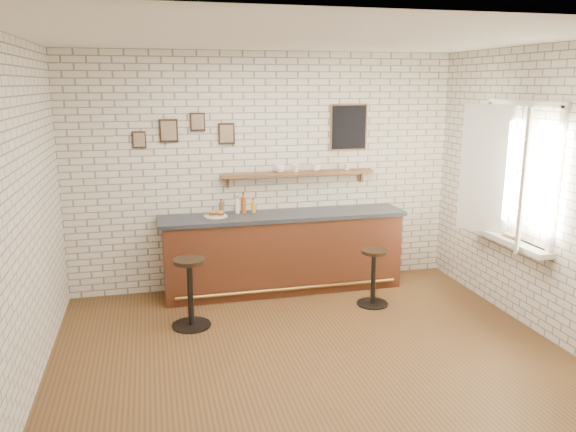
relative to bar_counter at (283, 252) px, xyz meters
name	(u,v)px	position (x,y,z in m)	size (l,w,h in m)	color
ground	(308,349)	(-0.15, -1.70, -0.51)	(5.00, 5.00, 0.00)	brown
bar_counter	(283,252)	(0.00, 0.00, 0.00)	(3.10, 0.65, 1.01)	#512615
sandwich_plate	(216,216)	(-0.84, 0.04, 0.51)	(0.28, 0.28, 0.01)	white
ciabatta_sandwich	(216,213)	(-0.84, 0.04, 0.55)	(0.20, 0.14, 0.06)	tan
potato_chips	(214,216)	(-0.87, 0.03, 0.52)	(0.24, 0.17, 0.00)	#EEBE54
bitters_bottle_brown	(221,208)	(-0.76, 0.16, 0.58)	(0.06, 0.06, 0.19)	brown
bitters_bottle_white	(237,206)	(-0.56, 0.16, 0.59)	(0.06, 0.06, 0.22)	white
bitters_bottle_amber	(243,205)	(-0.48, 0.16, 0.61)	(0.06, 0.06, 0.26)	#A3461A
condiment_bottle_yellow	(253,207)	(-0.35, 0.16, 0.58)	(0.06, 0.06, 0.18)	gold
bar_stool_left	(190,291)	(-1.25, -0.86, -0.09)	(0.43, 0.43, 0.77)	black
bar_stool_right	(373,276)	(0.93, -0.76, -0.14)	(0.40, 0.40, 0.68)	black
wall_shelf	(298,174)	(0.25, 0.20, 0.97)	(2.00, 0.18, 0.18)	brown
shelf_cup_a	(280,169)	(0.00, 0.20, 1.05)	(0.13, 0.13, 0.11)	white
shelf_cup_b	(295,168)	(0.21, 0.20, 1.04)	(0.11, 0.11, 0.10)	white
shelf_cup_c	(316,168)	(0.49, 0.20, 1.04)	(0.12, 0.12, 0.09)	white
shelf_cup_d	(347,167)	(0.90, 0.20, 1.04)	(0.09, 0.09, 0.08)	white
back_wall_decor	(283,129)	(0.07, 0.28, 1.54)	(2.96, 0.02, 0.56)	black
window_sill	(507,240)	(2.25, -1.40, 0.39)	(0.20, 1.35, 0.06)	white
casement_window	(510,174)	(2.20, -1.40, 1.14)	(0.40, 1.30, 1.56)	white
book_lower	(507,237)	(2.23, -1.43, 0.43)	(0.15, 0.20, 0.02)	tan
book_upper	(506,235)	(2.23, -1.41, 0.45)	(0.16, 0.21, 0.02)	tan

